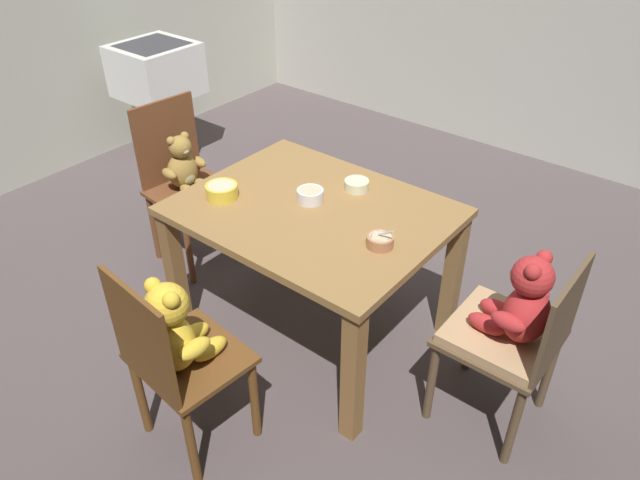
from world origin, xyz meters
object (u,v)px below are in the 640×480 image
(dining_table, at_px, (313,230))
(porridge_bowl_cream_far_center, at_px, (357,185))
(sink_basin, at_px, (159,87))
(porridge_bowl_yellow_near_left, at_px, (222,191))
(teddy_chair_near_front, at_px, (175,342))
(porridge_bowl_white_center, at_px, (310,195))
(porridge_bowl_terracotta_near_right, at_px, (380,241))
(teddy_chair_near_right, at_px, (517,321))
(teddy_chair_near_left, at_px, (184,175))

(dining_table, height_order, porridge_bowl_cream_far_center, porridge_bowl_cream_far_center)
(porridge_bowl_cream_far_center, xyz_separation_m, sink_basin, (-2.10, 0.51, -0.16))
(sink_basin, bearing_deg, porridge_bowl_yellow_near_left, -29.69)
(dining_table, distance_m, sink_basin, 2.19)
(teddy_chair_near_front, xyz_separation_m, porridge_bowl_yellow_near_left, (-0.41, 0.65, 0.19))
(porridge_bowl_cream_far_center, bearing_deg, porridge_bowl_white_center, -115.05)
(porridge_bowl_terracotta_near_right, bearing_deg, teddy_chair_near_front, -114.73)
(teddy_chair_near_right, bearing_deg, dining_table, 2.98)
(teddy_chair_near_left, xyz_separation_m, sink_basin, (-1.08, 0.71, 0.05))
(teddy_chair_near_left, relative_size, porridge_bowl_yellow_near_left, 6.27)
(teddy_chair_near_right, height_order, porridge_bowl_yellow_near_left, teddy_chair_near_right)
(porridge_bowl_white_center, relative_size, porridge_bowl_yellow_near_left, 0.82)
(porridge_bowl_white_center, xyz_separation_m, porridge_bowl_terracotta_near_right, (0.44, -0.10, -0.00))
(porridge_bowl_yellow_near_left, bearing_deg, dining_table, 25.69)
(teddy_chair_near_right, xyz_separation_m, sink_basin, (-3.00, 0.72, 0.02))
(porridge_bowl_white_center, xyz_separation_m, porridge_bowl_cream_far_center, (0.10, 0.21, -0.01))
(porridge_bowl_white_center, height_order, sink_basin, sink_basin)
(teddy_chair_near_front, bearing_deg, sink_basin, 57.87)
(teddy_chair_near_right, distance_m, teddy_chair_near_left, 1.92)
(teddy_chair_near_right, height_order, teddy_chair_near_front, teddy_chair_near_front)
(porridge_bowl_yellow_near_left, xyz_separation_m, sink_basin, (-1.67, 0.95, -0.17))
(porridge_bowl_cream_far_center, bearing_deg, sink_basin, 166.28)
(dining_table, xyz_separation_m, sink_basin, (-2.05, 0.77, -0.03))
(dining_table, xyz_separation_m, porridge_bowl_yellow_near_left, (-0.38, -0.18, 0.15))
(dining_table, xyz_separation_m, porridge_bowl_terracotta_near_right, (0.39, -0.06, 0.14))
(teddy_chair_near_front, bearing_deg, porridge_bowl_white_center, 10.74)
(teddy_chair_near_right, relative_size, teddy_chair_near_front, 0.98)
(teddy_chair_near_front, xyz_separation_m, sink_basin, (-2.08, 1.60, 0.02))
(porridge_bowl_yellow_near_left, height_order, sink_basin, sink_basin)
(porridge_bowl_white_center, height_order, porridge_bowl_terracotta_near_right, porridge_bowl_terracotta_near_right)
(teddy_chair_near_left, distance_m, porridge_bowl_cream_far_center, 1.06)
(porridge_bowl_terracotta_near_right, distance_m, porridge_bowl_yellow_near_left, 0.78)
(dining_table, relative_size, porridge_bowl_cream_far_center, 10.07)
(sink_basin, bearing_deg, dining_table, -20.57)
(teddy_chair_near_front, bearing_deg, porridge_bowl_cream_far_center, 4.41)
(teddy_chair_near_left, xyz_separation_m, porridge_bowl_white_center, (0.92, -0.02, 0.22))
(teddy_chair_near_left, bearing_deg, teddy_chair_near_front, -36.41)
(teddy_chair_near_right, bearing_deg, porridge_bowl_yellow_near_left, 9.87)
(teddy_chair_near_right, relative_size, sink_basin, 0.99)
(teddy_chair_near_front, xyz_separation_m, porridge_bowl_cream_far_center, (0.02, 1.09, 0.18))
(teddy_chair_near_right, xyz_separation_m, porridge_bowl_white_center, (-1.00, -0.01, 0.19))
(porridge_bowl_cream_far_center, height_order, sink_basin, sink_basin)
(teddy_chair_near_left, bearing_deg, porridge_bowl_yellow_near_left, -17.33)
(sink_basin, bearing_deg, porridge_bowl_terracotta_near_right, -18.66)
(teddy_chair_near_front, height_order, porridge_bowl_white_center, teddy_chair_near_front)
(dining_table, relative_size, teddy_chair_near_left, 1.26)
(teddy_chair_near_left, bearing_deg, dining_table, 1.75)
(teddy_chair_near_left, bearing_deg, teddy_chair_near_right, 5.15)
(sink_basin, bearing_deg, porridge_bowl_cream_far_center, -13.72)
(teddy_chair_near_right, height_order, porridge_bowl_white_center, teddy_chair_near_right)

